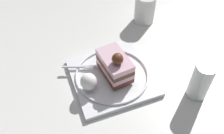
% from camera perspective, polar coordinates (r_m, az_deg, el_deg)
% --- Properties ---
extents(ground_plane, '(2.40, 2.40, 0.00)m').
position_cam_1_polar(ground_plane, '(0.72, 0.92, -3.29)').
color(ground_plane, silver).
extents(dessert_plate, '(0.25, 0.25, 0.02)m').
position_cam_1_polar(dessert_plate, '(0.72, -0.00, -2.22)').
color(dessert_plate, white).
rests_on(dessert_plate, ground_plane).
extents(cake_slice, '(0.09, 0.13, 0.10)m').
position_cam_1_polar(cake_slice, '(0.68, 0.74, 0.45)').
color(cake_slice, brown).
rests_on(cake_slice, dessert_plate).
extents(whipped_cream_dollop, '(0.05, 0.05, 0.05)m').
position_cam_1_polar(whipped_cream_dollop, '(0.66, -5.66, -3.55)').
color(whipped_cream_dollop, white).
rests_on(whipped_cream_dollop, dessert_plate).
extents(fork, '(0.10, 0.04, 0.00)m').
position_cam_1_polar(fork, '(0.73, -7.62, 0.02)').
color(fork, silver).
rests_on(fork, dessert_plate).
extents(drink_glass_near, '(0.05, 0.05, 0.12)m').
position_cam_1_polar(drink_glass_near, '(0.69, 20.44, -3.56)').
color(drink_glass_near, white).
rests_on(drink_glass_near, ground_plane).
extents(drink_glass_far, '(0.08, 0.08, 0.11)m').
position_cam_1_polar(drink_glass_far, '(0.93, 7.89, 13.41)').
color(drink_glass_far, white).
rests_on(drink_glass_far, ground_plane).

